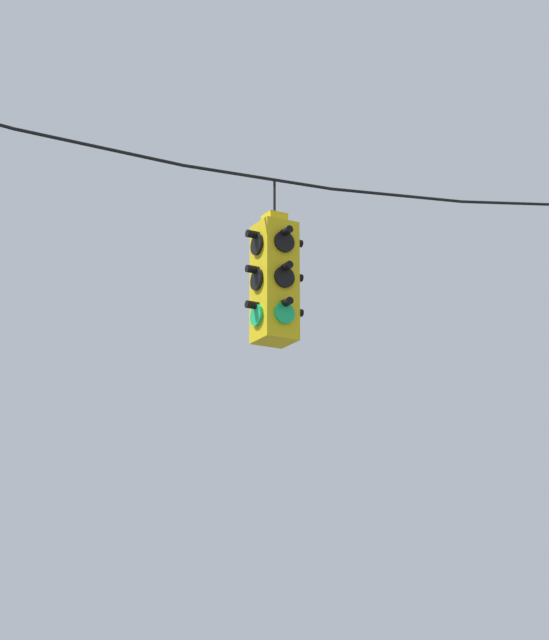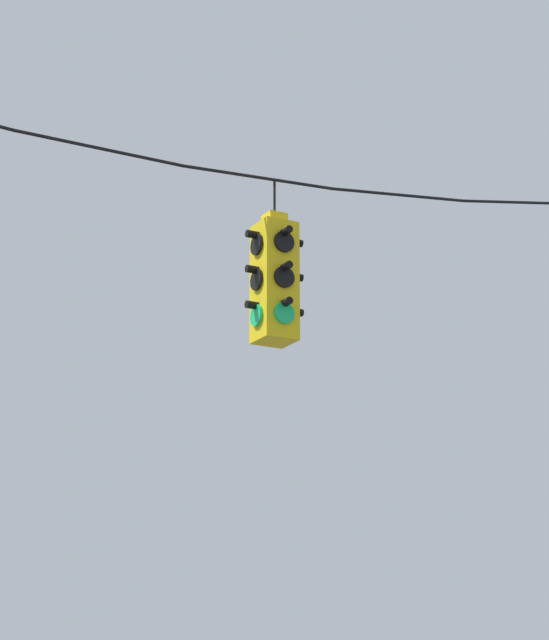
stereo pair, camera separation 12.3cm
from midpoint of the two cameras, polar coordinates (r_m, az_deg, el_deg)
span_wire at (r=11.17m, az=-7.59°, el=8.61°), size 11.02×0.03×0.56m
traffic_light_near_right_pole at (r=11.42m, az=0.31°, el=1.81°), size 0.58×0.58×1.57m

